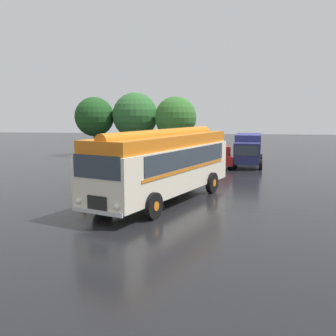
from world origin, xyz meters
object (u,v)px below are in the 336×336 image
object	(u,v)px
car_near_left	(150,155)
box_van	(248,149)
car_mid_left	(180,155)
vintage_bus	(164,162)
car_mid_right	(220,156)
traffic_cone	(84,201)

from	to	relation	value
car_near_left	box_van	xyz separation A→B (m)	(7.79, 1.26, 0.52)
box_van	car_mid_left	bearing A→B (deg)	-171.02
vintage_bus	car_mid_right	size ratio (longest dim) A/B	2.40
car_near_left	box_van	distance (m)	7.91
car_mid_left	traffic_cone	world-z (taller)	car_mid_left
car_mid_left	car_mid_right	size ratio (longest dim) A/B	0.98
vintage_bus	box_van	distance (m)	14.44
car_mid_right	box_van	xyz separation A→B (m)	(2.24, 1.13, 0.52)
car_near_left	traffic_cone	xyz separation A→B (m)	(-0.45, -14.07, -0.57)
car_near_left	traffic_cone	bearing A→B (deg)	-91.85
vintage_bus	car_mid_left	bearing A→B (deg)	92.33
car_near_left	car_mid_right	distance (m)	5.56
car_mid_left	box_van	size ratio (longest dim) A/B	0.71
vintage_bus	box_van	bearing A→B (deg)	70.33
car_mid_right	traffic_cone	size ratio (longest dim) A/B	7.79
box_van	car_mid_right	bearing A→B (deg)	-153.27
box_van	traffic_cone	bearing A→B (deg)	-118.29
car_near_left	car_mid_left	distance (m)	2.45
car_near_left	car_mid_left	bearing A→B (deg)	9.72
car_mid_right	car_near_left	bearing A→B (deg)	-178.59
car_mid_right	traffic_cone	distance (m)	15.43
vintage_bus	traffic_cone	size ratio (longest dim) A/B	18.69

